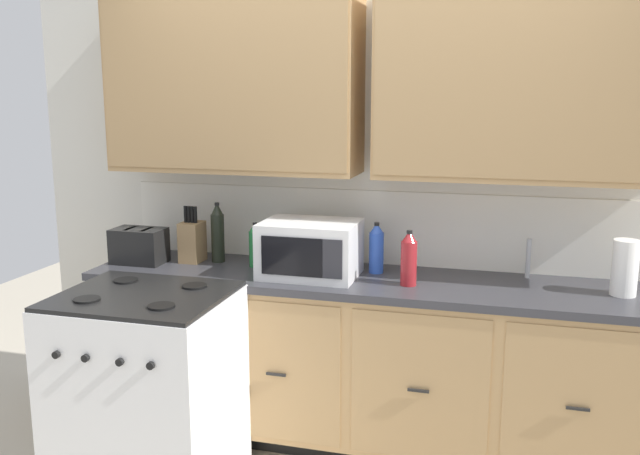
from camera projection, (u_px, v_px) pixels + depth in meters
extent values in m
cube|color=silver|center=(374.00, 211.00, 3.75)|extent=(3.98, 0.05, 2.40)
cube|color=white|center=(372.00, 227.00, 3.74)|extent=(2.78, 0.01, 0.40)
cube|color=tan|center=(233.00, 82.00, 3.62)|extent=(1.34, 0.34, 0.94)
cube|color=#A58052|center=(220.00, 82.00, 3.45)|extent=(1.31, 0.01, 0.88)
cube|color=tan|center=(519.00, 81.00, 3.24)|extent=(1.34, 0.34, 0.94)
cube|color=#A58052|center=(519.00, 81.00, 3.07)|extent=(1.31, 0.01, 0.88)
cube|color=black|center=(360.00, 432.00, 3.69)|extent=(2.72, 0.48, 0.10)
cube|color=tan|center=(359.00, 357.00, 3.58)|extent=(2.78, 0.60, 0.78)
cube|color=#A88354|center=(150.00, 358.00, 3.56)|extent=(0.64, 0.01, 0.71)
cube|color=black|center=(148.00, 360.00, 3.55)|extent=(0.10, 0.01, 0.01)
cube|color=#A88354|center=(277.00, 372.00, 3.38)|extent=(0.64, 0.01, 0.71)
cube|color=black|center=(276.00, 374.00, 3.37)|extent=(0.10, 0.01, 0.01)
cube|color=#A88354|center=(419.00, 388.00, 3.20)|extent=(0.64, 0.01, 0.71)
cube|color=black|center=(418.00, 391.00, 3.19)|extent=(0.10, 0.01, 0.01)
cube|color=#A88354|center=(578.00, 406.00, 3.02)|extent=(0.64, 0.01, 0.71)
cube|color=black|center=(578.00, 409.00, 3.00)|extent=(0.10, 0.01, 0.01)
cube|color=#333338|center=(360.00, 281.00, 3.50)|extent=(2.81, 0.63, 0.04)
cube|color=#A8AAAF|center=(528.00, 290.00, 3.31)|extent=(0.56, 0.38, 0.02)
cube|color=white|center=(148.00, 393.00, 3.22)|extent=(0.76, 0.66, 0.92)
cube|color=black|center=(143.00, 296.00, 3.12)|extent=(0.74, 0.65, 0.02)
cylinder|color=black|center=(87.00, 300.00, 3.02)|extent=(0.12, 0.12, 0.01)
cylinder|color=black|center=(161.00, 306.00, 2.92)|extent=(0.12, 0.12, 0.01)
cylinder|color=black|center=(126.00, 281.00, 3.32)|extent=(0.12, 0.12, 0.01)
cylinder|color=black|center=(195.00, 286.00, 3.23)|extent=(0.12, 0.12, 0.01)
cylinder|color=black|center=(56.00, 355.00, 2.89)|extent=(0.03, 0.02, 0.03)
cylinder|color=black|center=(85.00, 358.00, 2.86)|extent=(0.03, 0.02, 0.03)
cylinder|color=black|center=(120.00, 362.00, 2.81)|extent=(0.03, 0.02, 0.03)
cylinder|color=black|center=(150.00, 366.00, 2.78)|extent=(0.03, 0.02, 0.03)
cube|color=white|center=(310.00, 249.00, 3.49)|extent=(0.48, 0.36, 0.28)
cube|color=black|center=(292.00, 257.00, 3.33)|extent=(0.31, 0.01, 0.19)
cube|color=#28282D|center=(332.00, 259.00, 3.28)|extent=(0.10, 0.01, 0.19)
cube|color=black|center=(139.00, 246.00, 3.76)|extent=(0.28, 0.18, 0.19)
cube|color=black|center=(130.00, 229.00, 3.76)|extent=(0.02, 0.13, 0.01)
cube|color=black|center=(146.00, 230.00, 3.73)|extent=(0.02, 0.13, 0.01)
cube|color=#9C794E|center=(192.00, 242.00, 3.79)|extent=(0.11, 0.14, 0.22)
cylinder|color=black|center=(185.00, 214.00, 3.76)|extent=(0.02, 0.02, 0.09)
cylinder|color=black|center=(189.00, 214.00, 3.75)|extent=(0.02, 0.02, 0.09)
cylinder|color=black|center=(192.00, 215.00, 3.75)|extent=(0.02, 0.02, 0.09)
cylinder|color=black|center=(195.00, 215.00, 3.74)|extent=(0.02, 0.02, 0.09)
cylinder|color=#B2B5BA|center=(528.00, 258.00, 3.46)|extent=(0.02, 0.02, 0.20)
cylinder|color=white|center=(625.00, 268.00, 3.16)|extent=(0.12, 0.12, 0.26)
cylinder|color=blue|center=(376.00, 253.00, 3.56)|extent=(0.08, 0.08, 0.21)
cone|color=blue|center=(377.00, 228.00, 3.53)|extent=(0.07, 0.07, 0.05)
cylinder|color=black|center=(377.00, 224.00, 3.53)|extent=(0.03, 0.03, 0.02)
cylinder|color=#237A38|center=(255.00, 249.00, 3.68)|extent=(0.07, 0.07, 0.19)
cone|color=#237A38|center=(255.00, 227.00, 3.66)|extent=(0.06, 0.06, 0.05)
cylinder|color=black|center=(255.00, 224.00, 3.66)|extent=(0.02, 0.02, 0.02)
cylinder|color=black|center=(218.00, 238.00, 3.78)|extent=(0.07, 0.07, 0.26)
cone|color=black|center=(217.00, 209.00, 3.75)|extent=(0.07, 0.07, 0.07)
cylinder|color=black|center=(217.00, 204.00, 3.75)|extent=(0.03, 0.03, 0.02)
cylinder|color=maroon|center=(409.00, 263.00, 3.33)|extent=(0.08, 0.08, 0.22)
cone|color=maroon|center=(409.00, 236.00, 3.30)|extent=(0.07, 0.07, 0.05)
cylinder|color=black|center=(410.00, 232.00, 3.30)|extent=(0.03, 0.03, 0.02)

